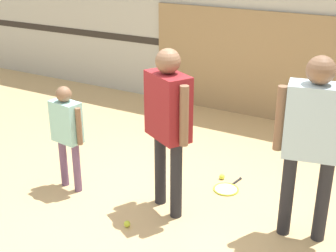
{
  "coord_description": "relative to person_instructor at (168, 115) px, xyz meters",
  "views": [
    {
      "loc": [
        2.3,
        -3.75,
        2.77
      ],
      "look_at": [
        0.14,
        0.04,
        0.97
      ],
      "focal_mm": 50.0,
      "sensor_mm": 36.0,
      "label": 1
    }
  ],
  "objects": [
    {
      "name": "person_student_right",
      "position": [
        1.38,
        0.23,
        0.03
      ],
      "size": [
        0.68,
        0.38,
        1.82
      ],
      "rotation": [
        0.0,
        0.0,
        -2.94
      ],
      "color": "#232328",
      "rests_on": "ground_plane"
    },
    {
      "name": "person_student_left",
      "position": [
        -1.21,
        -0.16,
        -0.32
      ],
      "size": [
        0.47,
        0.24,
        1.25
      ],
      "rotation": [
        0.0,
        0.0,
        -0.14
      ],
      "color": "#6B4C70",
      "rests_on": "ground_plane"
    },
    {
      "name": "tennis_ball_near_instructor",
      "position": [
        -0.19,
        -0.5,
        -1.06
      ],
      "size": [
        0.07,
        0.07,
        0.07
      ],
      "primitive_type": "sphere",
      "color": "#CCE038",
      "rests_on": "ground_plane"
    },
    {
      "name": "tennis_ball_by_spare_racket",
      "position": [
        0.24,
        0.9,
        -1.06
      ],
      "size": [
        0.07,
        0.07,
        0.07
      ],
      "primitive_type": "sphere",
      "color": "#CCE038",
      "rests_on": "ground_plane"
    },
    {
      "name": "wall_panel",
      "position": [
        -0.38,
        3.14,
        -0.24
      ],
      "size": [
        3.16,
        0.05,
        1.7
      ],
      "color": "#9E7F56",
      "rests_on": "ground_plane"
    },
    {
      "name": "wall_back",
      "position": [
        -0.14,
        3.2,
        0.5
      ],
      "size": [
        16.0,
        0.07,
        3.2
      ],
      "color": "beige",
      "rests_on": "ground_plane"
    },
    {
      "name": "person_instructor",
      "position": [
        0.0,
        0.0,
        0.0
      ],
      "size": [
        0.6,
        0.48,
        1.77
      ],
      "rotation": [
        0.0,
        0.0,
        -0.5
      ],
      "color": "#232328",
      "rests_on": "ground_plane"
    },
    {
      "name": "racket_spare_on_floor",
      "position": [
        0.39,
        0.7,
        -1.08
      ],
      "size": [
        0.34,
        0.51,
        0.03
      ],
      "rotation": [
        0.0,
        0.0,
        1.41
      ],
      "color": "#C6D838",
      "rests_on": "ground_plane"
    },
    {
      "name": "ground_plane",
      "position": [
        -0.14,
        -0.04,
        -1.09
      ],
      "size": [
        16.0,
        16.0,
        0.0
      ],
      "primitive_type": "plane",
      "color": "tan"
    }
  ]
}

